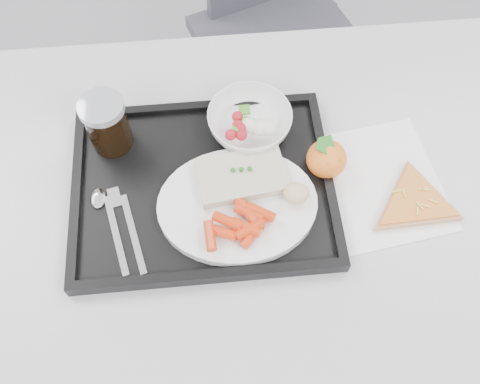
# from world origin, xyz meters

# --- Properties ---
(room) EXTENTS (6.04, 7.04, 2.84)m
(room) POSITION_xyz_m (0.00, 0.00, 1.40)
(room) COLOR #939499
(room) RESTS_ON ground
(table) EXTENTS (1.20, 0.80, 0.75)m
(table) POSITION_xyz_m (0.00, 0.30, 0.68)
(table) COLOR #B3B4B6
(table) RESTS_ON ground
(chair) EXTENTS (0.54, 0.54, 0.93)m
(chair) POSITION_xyz_m (0.17, 1.02, 0.54)
(chair) COLOR #37373F
(chair) RESTS_ON ground
(tray) EXTENTS (0.45, 0.35, 0.03)m
(tray) POSITION_xyz_m (-0.07, 0.34, 0.76)
(tray) COLOR black
(tray) RESTS_ON table
(dinner_plate) EXTENTS (0.27, 0.27, 0.02)m
(dinner_plate) POSITION_xyz_m (-0.02, 0.29, 0.77)
(dinner_plate) COLOR white
(dinner_plate) RESTS_ON tray
(fish_fillet) EXTENTS (0.16, 0.11, 0.03)m
(fish_fillet) POSITION_xyz_m (-0.01, 0.33, 0.79)
(fish_fillet) COLOR beige
(fish_fillet) RESTS_ON dinner_plate
(bread_roll) EXTENTS (0.05, 0.05, 0.03)m
(bread_roll) POSITION_xyz_m (0.08, 0.29, 0.80)
(bread_roll) COLOR #D6AF7B
(bread_roll) RESTS_ON dinner_plate
(salad_bowl) EXTENTS (0.15, 0.15, 0.05)m
(salad_bowl) POSITION_xyz_m (0.02, 0.45, 0.79)
(salad_bowl) COLOR white
(salad_bowl) RESTS_ON tray
(cola_glass) EXTENTS (0.08, 0.08, 0.11)m
(cola_glass) POSITION_xyz_m (-0.23, 0.44, 0.82)
(cola_glass) COLOR black
(cola_glass) RESTS_ON tray
(cutlery) EXTENTS (0.10, 0.17, 0.01)m
(cutlery) POSITION_xyz_m (-0.22, 0.28, 0.77)
(cutlery) COLOR silver
(cutlery) RESTS_ON tray
(napkin) EXTENTS (0.28, 0.27, 0.00)m
(napkin) POSITION_xyz_m (0.22, 0.32, 0.75)
(napkin) COLOR white
(napkin) RESTS_ON table
(tangerine) EXTENTS (0.09, 0.09, 0.07)m
(tangerine) POSITION_xyz_m (0.14, 0.36, 0.79)
(tangerine) COLOR orange
(tangerine) RESTS_ON napkin
(pizza_slice) EXTENTS (0.25, 0.25, 0.02)m
(pizza_slice) POSITION_xyz_m (0.29, 0.27, 0.76)
(pizza_slice) COLOR #E0A86F
(pizza_slice) RESTS_ON napkin
(carrot_pile) EXTENTS (0.12, 0.09, 0.03)m
(carrot_pile) POSITION_xyz_m (-0.01, 0.24, 0.80)
(carrot_pile) COLOR red
(carrot_pile) RESTS_ON dinner_plate
(salad_contents) EXTENTS (0.09, 0.07, 0.02)m
(salad_contents) POSITION_xyz_m (0.02, 0.43, 0.80)
(salad_contents) COLOR #A7181F
(salad_contents) RESTS_ON salad_bowl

